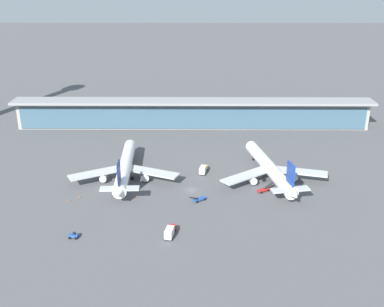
% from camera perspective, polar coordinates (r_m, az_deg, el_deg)
% --- Properties ---
extents(ground_plane, '(1200.00, 1200.00, 0.00)m').
position_cam_1_polar(ground_plane, '(173.13, -0.05, -4.55)').
color(ground_plane, '#515154').
extents(airliner_left_stand, '(43.02, 55.98, 14.91)m').
position_cam_1_polar(airliner_left_stand, '(182.98, -8.25, -1.68)').
color(airliner_left_stand, white).
rests_on(airliner_left_stand, ground).
extents(airliner_centre_stand, '(42.29, 55.69, 14.91)m').
position_cam_1_polar(airliner_centre_stand, '(182.60, 9.61, -1.81)').
color(airliner_centre_stand, white).
rests_on(airliner_centre_stand, ground).
extents(service_truck_near_nose_blue, '(6.26, 5.16, 2.70)m').
position_cam_1_polar(service_truck_near_nose_blue, '(165.05, 0.87, -5.62)').
color(service_truck_near_nose_blue, '#234C9E').
rests_on(service_truck_near_nose_blue, ground).
extents(service_truck_under_wing_yellow, '(3.79, 7.62, 3.10)m').
position_cam_1_polar(service_truck_under_wing_yellow, '(186.85, 1.40, -1.95)').
color(service_truck_under_wing_yellow, yellow).
rests_on(service_truck_under_wing_yellow, ground).
extents(service_truck_mid_apron_red, '(3.50, 7.58, 3.10)m').
position_cam_1_polar(service_truck_mid_apron_red, '(144.21, -2.74, -9.58)').
color(service_truck_mid_apron_red, '#B21E1E').
rests_on(service_truck_mid_apron_red, ground).
extents(service_truck_by_tail_red, '(6.46, 4.80, 2.70)m').
position_cam_1_polar(service_truck_by_tail_red, '(173.86, 8.85, -4.42)').
color(service_truck_by_tail_red, '#B21E1E').
rests_on(service_truck_by_tail_red, ground).
extents(service_truck_on_taxiway_blue, '(3.01, 1.96, 2.05)m').
position_cam_1_polar(service_truck_on_taxiway_blue, '(148.09, -14.41, -9.78)').
color(service_truck_on_taxiway_blue, '#234C9E').
rests_on(service_truck_on_taxiway_blue, ground).
extents(terminal_building, '(183.60, 12.80, 15.20)m').
position_cam_1_polar(terminal_building, '(239.53, 0.09, 4.99)').
color(terminal_building, '#9E998E').
rests_on(terminal_building, ground).
extents(safety_cone_alpha, '(0.62, 0.62, 0.70)m').
position_cam_1_polar(safety_cone_alpha, '(170.60, -14.88, -5.64)').
color(safety_cone_alpha, orange).
rests_on(safety_cone_alpha, ground).
extents(safety_cone_bravo, '(0.62, 0.62, 0.70)m').
position_cam_1_polar(safety_cone_bravo, '(168.96, -6.87, -5.30)').
color(safety_cone_bravo, orange).
rests_on(safety_cone_bravo, ground).
extents(safety_cone_charlie, '(0.62, 0.62, 0.70)m').
position_cam_1_polar(safety_cone_charlie, '(172.25, -13.72, -5.25)').
color(safety_cone_charlie, orange).
rests_on(safety_cone_charlie, ground).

